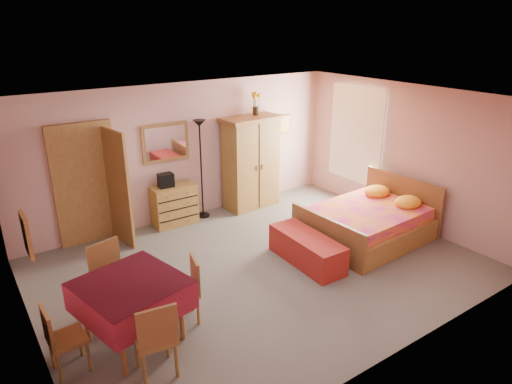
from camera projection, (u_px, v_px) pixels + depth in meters
floor at (262, 267)px, 7.17m from camera, size 6.50×6.50×0.00m
ceiling at (262, 101)px, 6.25m from camera, size 6.50×6.50×0.00m
wall_back at (186, 152)px, 8.63m from camera, size 6.50×0.10×2.60m
wall_front at (400, 258)px, 4.79m from camera, size 6.50×0.10×2.60m
wall_left at (20, 249)px, 4.98m from camera, size 0.10×5.00×2.60m
wall_right at (405, 155)px, 8.44m from camera, size 0.10×5.00×2.60m
doorway at (86, 185)px, 7.70m from camera, size 1.06×0.12×2.15m
window at (356, 135)px, 9.29m from camera, size 0.08×1.40×1.95m
picture_left at (26, 235)px, 4.40m from camera, size 0.04×0.32×0.42m
picture_back at (285, 124)px, 9.77m from camera, size 0.30×0.04×0.40m
chest_of_drawers at (174, 205)px, 8.56m from camera, size 0.82×0.42×0.77m
wall_mirror at (165, 142)px, 8.31m from camera, size 0.90×0.07×0.71m
stereo at (166, 180)px, 8.34m from camera, size 0.29×0.22×0.25m
floor_lamp at (201, 170)px, 8.70m from camera, size 0.25×0.25×1.92m
wardrobe at (251, 163)px, 9.22m from camera, size 1.24×0.71×1.88m
sunflower_vase at (256, 104)px, 8.96m from camera, size 0.19×0.19×0.45m
bed at (367, 214)px, 7.93m from camera, size 2.16×1.74×0.96m
bench at (307, 249)px, 7.24m from camera, size 0.56×1.40×0.46m
dining_table at (133, 312)px, 5.40m from camera, size 1.32×1.32×0.81m
chair_south at (155, 336)px, 4.88m from camera, size 0.49×0.49×0.94m
chair_north at (115, 281)px, 5.88m from camera, size 0.54×0.54×0.98m
chair_west at (67, 338)px, 4.94m from camera, size 0.39×0.39×0.83m
chair_east at (182, 291)px, 5.76m from camera, size 0.48×0.48×0.86m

